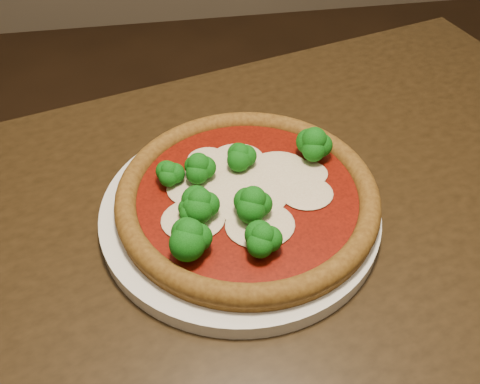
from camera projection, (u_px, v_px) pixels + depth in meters
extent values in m
cube|color=black|center=(263.00, 266.00, 0.58)|extent=(1.21, 0.97, 0.04)
cylinder|color=black|center=(392.00, 198.00, 1.19)|extent=(0.06, 0.06, 0.71)
cylinder|color=silver|center=(240.00, 212.00, 0.60)|extent=(0.31, 0.31, 0.02)
cylinder|color=brown|center=(247.00, 199.00, 0.60)|extent=(0.29, 0.29, 0.01)
torus|color=brown|center=(247.00, 195.00, 0.59)|extent=(0.29, 0.29, 0.02)
cylinder|color=#6E0F05|center=(247.00, 194.00, 0.59)|extent=(0.24, 0.24, 0.00)
ellipsoid|color=beige|center=(198.00, 187.00, 0.59)|extent=(0.07, 0.06, 0.01)
ellipsoid|color=beige|center=(307.00, 193.00, 0.59)|extent=(0.06, 0.05, 0.00)
ellipsoid|color=beige|center=(260.00, 224.00, 0.55)|extent=(0.07, 0.07, 0.01)
ellipsoid|color=beige|center=(278.00, 170.00, 0.61)|extent=(0.08, 0.07, 0.01)
ellipsoid|color=beige|center=(306.00, 173.00, 0.61)|extent=(0.05, 0.04, 0.00)
ellipsoid|color=beige|center=(244.00, 192.00, 0.59)|extent=(0.10, 0.09, 0.01)
ellipsoid|color=beige|center=(193.00, 219.00, 0.56)|extent=(0.07, 0.06, 0.01)
ellipsoid|color=beige|center=(207.00, 159.00, 0.63)|extent=(0.05, 0.04, 0.00)
ellipsoid|color=beige|center=(237.00, 159.00, 0.63)|extent=(0.07, 0.06, 0.01)
ellipsoid|color=beige|center=(207.00, 192.00, 0.59)|extent=(0.07, 0.06, 0.01)
ellipsoid|color=#137615|center=(169.00, 171.00, 0.59)|extent=(0.03, 0.03, 0.03)
ellipsoid|color=#137615|center=(263.00, 237.00, 0.52)|extent=(0.04, 0.04, 0.04)
ellipsoid|color=#137615|center=(199.00, 166.00, 0.59)|extent=(0.04, 0.04, 0.04)
ellipsoid|color=#137615|center=(200.00, 202.00, 0.55)|extent=(0.04, 0.04, 0.04)
ellipsoid|color=#137615|center=(253.00, 201.00, 0.55)|extent=(0.05, 0.05, 0.04)
ellipsoid|color=#137615|center=(190.00, 235.00, 0.51)|extent=(0.05, 0.05, 0.04)
ellipsoid|color=#137615|center=(241.00, 154.00, 0.60)|extent=(0.04, 0.04, 0.03)
ellipsoid|color=#137615|center=(314.00, 142.00, 0.61)|extent=(0.05, 0.05, 0.04)
ellipsoid|color=#137615|center=(192.00, 208.00, 0.55)|extent=(0.03, 0.03, 0.03)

